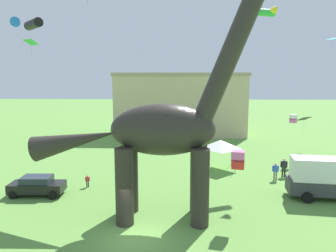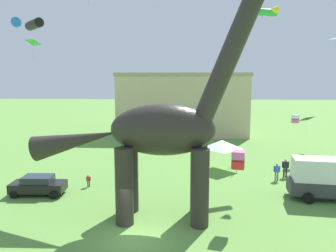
{
  "view_description": "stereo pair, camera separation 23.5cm",
  "coord_description": "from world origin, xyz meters",
  "px_view_note": "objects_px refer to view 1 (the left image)",
  "views": [
    {
      "loc": [
        2.58,
        -18.38,
        9.36
      ],
      "look_at": [
        1.65,
        2.94,
        6.2
      ],
      "focal_mm": 35.83,
      "sensor_mm": 36.0,
      "label": 1
    },
    {
      "loc": [
        2.82,
        -18.37,
        9.36
      ],
      "look_at": [
        1.65,
        2.94,
        6.2
      ],
      "focal_mm": 35.83,
      "sensor_mm": 36.0,
      "label": 2
    }
  ],
  "objects_px": {
    "person_far_spectator": "(87,180)",
    "kite_high_right": "(304,119)",
    "dinosaur_sculpture": "(162,130)",
    "parked_box_truck": "(324,178)",
    "person_watching_child": "(284,166)",
    "kite_high_left": "(265,12)",
    "kite_apex": "(293,119)",
    "kite_near_low": "(29,24)",
    "kite_mid_right": "(238,160)",
    "festival_canopy_tent": "(220,144)",
    "person_near_flyer": "(275,170)",
    "parked_sedan_left": "(37,185)",
    "kite_near_high": "(31,42)",
    "kite_far_right": "(332,39)"
  },
  "relations": [
    {
      "from": "parked_sedan_left",
      "to": "kite_mid_right",
      "type": "distance_m",
      "value": 15.95
    },
    {
      "from": "person_far_spectator",
      "to": "kite_near_low",
      "type": "distance_m",
      "value": 13.21
    },
    {
      "from": "person_near_flyer",
      "to": "kite_high_right",
      "type": "height_order",
      "value": "kite_high_right"
    },
    {
      "from": "parked_box_truck",
      "to": "person_watching_child",
      "type": "height_order",
      "value": "parked_box_truck"
    },
    {
      "from": "person_near_flyer",
      "to": "parked_box_truck",
      "type": "bearing_deg",
      "value": 104.85
    },
    {
      "from": "kite_high_left",
      "to": "kite_near_low",
      "type": "distance_m",
      "value": 21.77
    },
    {
      "from": "person_far_spectator",
      "to": "person_watching_child",
      "type": "height_order",
      "value": "person_watching_child"
    },
    {
      "from": "kite_mid_right",
      "to": "festival_canopy_tent",
      "type": "bearing_deg",
      "value": 88.73
    },
    {
      "from": "parked_sedan_left",
      "to": "kite_near_high",
      "type": "xyz_separation_m",
      "value": [
        -6.47,
        14.69,
        12.55
      ]
    },
    {
      "from": "kite_high_right",
      "to": "kite_near_high",
      "type": "xyz_separation_m",
      "value": [
        -33.35,
        -2.95,
        9.3
      ]
    },
    {
      "from": "person_watching_child",
      "to": "kite_high_left",
      "type": "relative_size",
      "value": 0.68
    },
    {
      "from": "person_far_spectator",
      "to": "kite_near_high",
      "type": "xyz_separation_m",
      "value": [
        -9.91,
        12.58,
        12.71
      ]
    },
    {
      "from": "kite_high_right",
      "to": "kite_far_right",
      "type": "xyz_separation_m",
      "value": [
        1.71,
        -2.6,
        9.57
      ]
    },
    {
      "from": "kite_mid_right",
      "to": "parked_sedan_left",
      "type": "bearing_deg",
      "value": 164.84
    },
    {
      "from": "parked_box_truck",
      "to": "person_watching_child",
      "type": "distance_m",
      "value": 5.85
    },
    {
      "from": "kite_near_high",
      "to": "parked_box_truck",
      "type": "bearing_deg",
      "value": -26.55
    },
    {
      "from": "kite_near_low",
      "to": "parked_sedan_left",
      "type": "bearing_deg",
      "value": 116.95
    },
    {
      "from": "festival_canopy_tent",
      "to": "kite_apex",
      "type": "distance_m",
      "value": 9.18
    },
    {
      "from": "person_watching_child",
      "to": "kite_near_low",
      "type": "bearing_deg",
      "value": -104.91
    },
    {
      "from": "festival_canopy_tent",
      "to": "kite_high_left",
      "type": "distance_m",
      "value": 13.69
    },
    {
      "from": "festival_canopy_tent",
      "to": "kite_high_left",
      "type": "relative_size",
      "value": 1.22
    },
    {
      "from": "person_watching_child",
      "to": "kite_apex",
      "type": "distance_m",
      "value": 7.37
    },
    {
      "from": "kite_far_right",
      "to": "parked_box_truck",
      "type": "bearing_deg",
      "value": -112.63
    },
    {
      "from": "person_watching_child",
      "to": "kite_mid_right",
      "type": "relative_size",
      "value": 1.57
    },
    {
      "from": "kite_high_left",
      "to": "kite_near_low",
      "type": "relative_size",
      "value": 1.12
    },
    {
      "from": "person_watching_child",
      "to": "dinosaur_sculpture",
      "type": "bearing_deg",
      "value": -86.12
    },
    {
      "from": "dinosaur_sculpture",
      "to": "parked_box_truck",
      "type": "bearing_deg",
      "value": -6.49
    },
    {
      "from": "dinosaur_sculpture",
      "to": "kite_high_right",
      "type": "height_order",
      "value": "dinosaur_sculpture"
    },
    {
      "from": "parked_box_truck",
      "to": "kite_mid_right",
      "type": "height_order",
      "value": "kite_mid_right"
    },
    {
      "from": "festival_canopy_tent",
      "to": "kite_high_right",
      "type": "relative_size",
      "value": 1.4
    },
    {
      "from": "parked_box_truck",
      "to": "kite_apex",
      "type": "bearing_deg",
      "value": 91.26
    },
    {
      "from": "kite_near_low",
      "to": "parked_box_truck",
      "type": "bearing_deg",
      "value": 7.47
    },
    {
      "from": "kite_high_right",
      "to": "kite_near_high",
      "type": "bearing_deg",
      "value": -174.94
    },
    {
      "from": "kite_mid_right",
      "to": "kite_near_high",
      "type": "xyz_separation_m",
      "value": [
        -21.53,
        18.78,
        9.26
      ]
    },
    {
      "from": "person_far_spectator",
      "to": "kite_high_right",
      "type": "xyz_separation_m",
      "value": [
        23.45,
        15.53,
        3.41
      ]
    },
    {
      "from": "dinosaur_sculpture",
      "to": "kite_far_right",
      "type": "relative_size",
      "value": 10.51
    },
    {
      "from": "person_far_spectator",
      "to": "person_watching_child",
      "type": "xyz_separation_m",
      "value": [
        17.62,
        3.8,
        0.41
      ]
    },
    {
      "from": "person_watching_child",
      "to": "kite_far_right",
      "type": "height_order",
      "value": "kite_far_right"
    },
    {
      "from": "dinosaur_sculpture",
      "to": "person_far_spectator",
      "type": "xyz_separation_m",
      "value": [
        -6.73,
        5.96,
        -5.32
      ]
    },
    {
      "from": "person_far_spectator",
      "to": "kite_far_right",
      "type": "relative_size",
      "value": 0.68
    },
    {
      "from": "kite_apex",
      "to": "person_near_flyer",
      "type": "bearing_deg",
      "value": -117.5
    },
    {
      "from": "person_near_flyer",
      "to": "kite_near_low",
      "type": "relative_size",
      "value": 0.7
    },
    {
      "from": "parked_box_truck",
      "to": "kite_mid_right",
      "type": "xyz_separation_m",
      "value": [
        -7.36,
        -4.34,
        2.45
      ]
    },
    {
      "from": "person_watching_child",
      "to": "kite_near_low",
      "type": "height_order",
      "value": "kite_near_low"
    },
    {
      "from": "dinosaur_sculpture",
      "to": "parked_sedan_left",
      "type": "height_order",
      "value": "dinosaur_sculpture"
    },
    {
      "from": "kite_near_high",
      "to": "person_far_spectator",
      "type": "bearing_deg",
      "value": -51.78
    },
    {
      "from": "person_watching_child",
      "to": "kite_apex",
      "type": "relative_size",
      "value": 1.95
    },
    {
      "from": "dinosaur_sculpture",
      "to": "parked_box_truck",
      "type": "xyz_separation_m",
      "value": [
        12.26,
        4.11,
        -4.32
      ]
    },
    {
      "from": "parked_box_truck",
      "to": "festival_canopy_tent",
      "type": "relative_size",
      "value": 1.85
    },
    {
      "from": "dinosaur_sculpture",
      "to": "kite_mid_right",
      "type": "xyz_separation_m",
      "value": [
        4.9,
        -0.23,
        -1.87
      ]
    }
  ]
}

